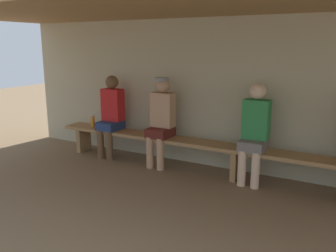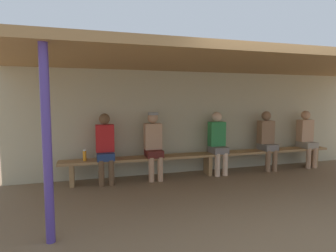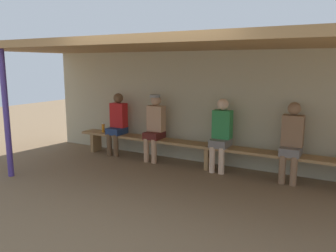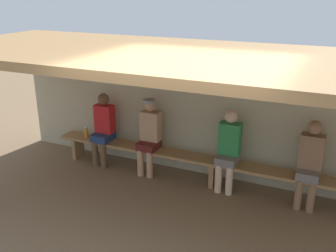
% 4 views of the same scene
% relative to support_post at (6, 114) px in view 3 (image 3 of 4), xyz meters
% --- Properties ---
extents(ground_plane, '(24.00, 24.00, 0.00)m').
position_rel_support_post_xyz_m(ground_plane, '(2.88, 0.55, -1.10)').
color(ground_plane, brown).
extents(back_wall, '(8.00, 0.20, 2.20)m').
position_rel_support_post_xyz_m(back_wall, '(2.88, 2.55, 0.00)').
color(back_wall, '#B7AD8C').
rests_on(back_wall, ground).
extents(dugout_roof, '(8.00, 2.80, 0.12)m').
position_rel_support_post_xyz_m(dugout_roof, '(2.88, 1.25, 1.16)').
color(dugout_roof, '#9E7547').
rests_on(dugout_roof, back_wall).
extents(support_post, '(0.10, 0.10, 2.20)m').
position_rel_support_post_xyz_m(support_post, '(0.00, 0.00, 0.00)').
color(support_post, '#4C388C').
rests_on(support_post, ground).
extents(bench, '(6.00, 0.36, 0.46)m').
position_rel_support_post_xyz_m(bench, '(2.88, 2.10, -0.71)').
color(bench, '#9E7547').
rests_on(bench, ground).
extents(player_in_white, '(0.34, 0.42, 1.34)m').
position_rel_support_post_xyz_m(player_in_white, '(3.11, 2.10, -0.37)').
color(player_in_white, slate).
rests_on(player_in_white, ground).
extents(player_with_sunglasses, '(0.34, 0.42, 1.34)m').
position_rel_support_post_xyz_m(player_with_sunglasses, '(4.34, 2.10, -0.37)').
color(player_with_sunglasses, slate).
rests_on(player_with_sunglasses, ground).
extents(player_rightmost, '(0.34, 0.42, 1.34)m').
position_rel_support_post_xyz_m(player_rightmost, '(0.75, 2.10, -0.37)').
color(player_rightmost, navy).
rests_on(player_rightmost, ground).
extents(player_in_blue, '(0.34, 0.42, 1.34)m').
position_rel_support_post_xyz_m(player_in_blue, '(1.69, 2.10, -0.35)').
color(player_in_blue, '#591E19').
rests_on(player_in_blue, ground).
extents(water_bottle_blue, '(0.07, 0.07, 0.21)m').
position_rel_support_post_xyz_m(water_bottle_blue, '(0.37, 2.09, -0.54)').
color(water_bottle_blue, orange).
rests_on(water_bottle_blue, bench).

